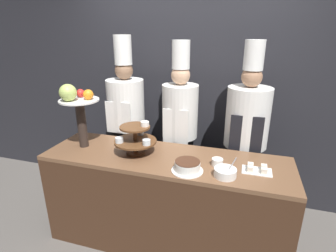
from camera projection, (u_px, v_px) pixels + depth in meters
wall_back at (190, 81)px, 2.97m from camera, size 10.00×0.06×2.80m
buffet_counter at (165, 200)px, 2.42m from camera, size 2.14×0.63×0.90m
tiered_stand at (136, 138)px, 2.30m from camera, size 0.37×0.37×0.30m
fruit_pedestal at (77, 105)px, 2.34m from camera, size 0.35×0.35×0.60m
cake_round at (187, 166)px, 2.03m from camera, size 0.25×0.25×0.08m
cup_white at (217, 162)px, 2.12m from camera, size 0.09×0.09×0.06m
cake_square_tray at (257, 169)px, 2.03m from camera, size 0.22×0.14×0.05m
serving_bowl_near at (225, 173)px, 1.95m from camera, size 0.17×0.17×0.17m
chef_left at (127, 118)px, 2.92m from camera, size 0.40×0.40×1.90m
chef_center_left at (180, 125)px, 2.76m from camera, size 0.37×0.37×1.85m
chef_center_right at (246, 132)px, 2.58m from camera, size 0.42×0.42×1.86m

